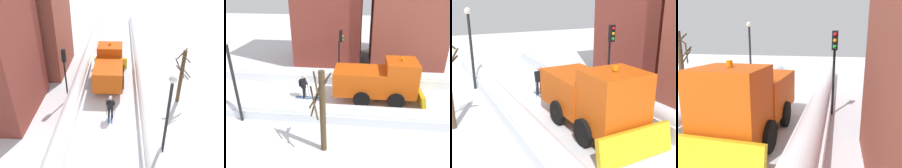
{
  "view_description": "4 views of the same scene",
  "coord_description": "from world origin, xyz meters",
  "views": [
    {
      "loc": [
        0.82,
        -10.9,
        10.17
      ],
      "look_at": [
        0.18,
        4.37,
        1.24
      ],
      "focal_mm": 36.89,
      "sensor_mm": 36.0,
      "label": 1
    },
    {
      "loc": [
        13.82,
        5.79,
        7.66
      ],
      "look_at": [
        0.01,
        4.21,
        1.12
      ],
      "focal_mm": 35.94,
      "sensor_mm": 36.0,
      "label": 2
    },
    {
      "loc": [
        5.99,
        15.96,
        5.42
      ],
      "look_at": [
        0.31,
        5.22,
        1.62
      ],
      "focal_mm": 43.28,
      "sensor_mm": 36.0,
      "label": 3
    },
    {
      "loc": [
        -3.49,
        14.26,
        3.79
      ],
      "look_at": [
        -0.96,
        3.48,
        1.36
      ],
      "focal_mm": 33.67,
      "sensor_mm": 36.0,
      "label": 4
    }
  ],
  "objects": [
    {
      "name": "street_lamp",
      "position": [
        3.34,
        -1.16,
        3.19
      ],
      "size": [
        0.4,
        0.4,
        5.01
      ],
      "color": "black",
      "rests_on": "ground"
    },
    {
      "name": "traffic_light_pole",
      "position": [
        -3.25,
        4.03,
        2.9
      ],
      "size": [
        0.28,
        0.42,
        4.12
      ],
      "color": "black",
      "rests_on": "ground"
    },
    {
      "name": "plow_truck",
      "position": [
        -0.17,
        6.98,
        1.48
      ],
      "size": [
        3.2,
        5.98,
        3.12
      ],
      "color": "#DB510F",
      "rests_on": "ground"
    },
    {
      "name": "bare_tree_near",
      "position": [
        5.25,
        4.08,
        2.2
      ],
      "size": [
        1.26,
        1.11,
        4.21
      ],
      "color": "#4C3A23",
      "rests_on": "ground"
    },
    {
      "name": "skier",
      "position": [
        0.17,
        1.82,
        1.0
      ],
      "size": [
        0.62,
        1.8,
        1.81
      ],
      "color": "black",
      "rests_on": "ground"
    }
  ]
}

